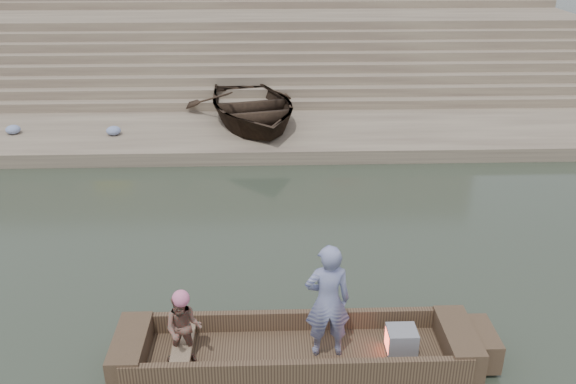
{
  "coord_description": "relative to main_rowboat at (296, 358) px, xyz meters",
  "views": [
    {
      "loc": [
        3.42,
        -10.05,
        6.47
      ],
      "look_at": [
        3.81,
        1.09,
        1.4
      ],
      "focal_mm": 38.07,
      "sensor_mm": 36.0,
      "label": 1
    }
  ],
  "objects": [
    {
      "name": "ground",
      "position": [
        -3.81,
        2.41,
        -0.11
      ],
      "size": [
        120.0,
        120.0,
        0.0
      ],
      "primitive_type": "plane",
      "color": "#2A3326",
      "rests_on": "ground"
    },
    {
      "name": "lower_landing",
      "position": [
        -3.81,
        10.41,
        0.09
      ],
      "size": [
        32.0,
        4.0,
        0.4
      ],
      "primitive_type": "cube",
      "color": "gray",
      "rests_on": "ground"
    },
    {
      "name": "mid_landing",
      "position": [
        -3.81,
        17.91,
        1.29
      ],
      "size": [
        32.0,
        3.0,
        2.8
      ],
      "primitive_type": "cube",
      "color": "gray",
      "rests_on": "ground"
    },
    {
      "name": "ghat_steps",
      "position": [
        -3.81,
        19.6,
        1.69
      ],
      "size": [
        32.0,
        11.0,
        5.2
      ],
      "color": "gray",
      "rests_on": "ground"
    },
    {
      "name": "main_rowboat",
      "position": [
        0.0,
        0.0,
        0.0
      ],
      "size": [
        5.0,
        1.3,
        0.22
      ],
      "primitive_type": "cube",
      "color": "brown",
      "rests_on": "ground"
    },
    {
      "name": "rowboat_trim",
      "position": [
        0.21,
        -0.01,
        0.2
      ],
      "size": [
        6.04,
        2.63,
        1.86
      ],
      "color": "brown",
      "rests_on": "ground"
    },
    {
      "name": "standing_man",
      "position": [
        0.48,
        0.0,
        1.07
      ],
      "size": [
        0.72,
        0.5,
        1.91
      ],
      "primitive_type": "imported",
      "rotation": [
        0.0,
        0.0,
        3.2
      ],
      "color": "navy",
      "rests_on": "main_rowboat"
    },
    {
      "name": "rowing_man",
      "position": [
        -1.7,
        -0.11,
        0.71
      ],
      "size": [
        0.6,
        0.47,
        1.19
      ],
      "primitive_type": "imported",
      "rotation": [
        0.0,
        0.0,
        -0.04
      ],
      "color": "#216550",
      "rests_on": "main_rowboat"
    },
    {
      "name": "television",
      "position": [
        1.64,
        0.0,
        0.31
      ],
      "size": [
        0.46,
        0.42,
        0.4
      ],
      "color": "gray",
      "rests_on": "main_rowboat"
    },
    {
      "name": "beached_rowboat",
      "position": [
        -0.89,
        11.05,
        0.84
      ],
      "size": [
        4.92,
        6.04,
        1.1
      ],
      "primitive_type": "imported",
      "rotation": [
        0.0,
        0.0,
        0.24
      ],
      "color": "#2D2116",
      "rests_on": "lower_landing"
    },
    {
      "name": "cloth_bundles",
      "position": [
        -6.59,
        10.18,
        0.42
      ],
      "size": [
        3.52,
        0.65,
        0.26
      ],
      "color": "#3F5999",
      "rests_on": "lower_landing"
    }
  ]
}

